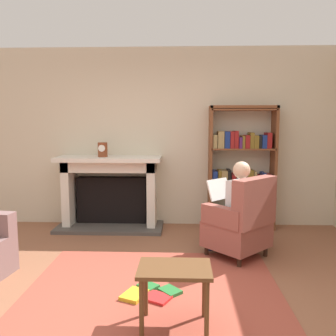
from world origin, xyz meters
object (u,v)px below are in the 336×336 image
side_table (175,277)px  armchair_reading (241,222)px  bookshelf (241,170)px  seated_reader (234,204)px  mantel_clock (103,150)px  fireplace (111,190)px

side_table → armchair_reading: bearing=63.3°
bookshelf → seated_reader: 1.19m
mantel_clock → seated_reader: 2.12m
mantel_clock → side_table: (1.11, -2.57, -0.78)m
fireplace → side_table: fireplace is taller
side_table → mantel_clock: bearing=113.3°
fireplace → armchair_reading: 2.14m
mantel_clock → side_table: 2.91m
mantel_clock → seated_reader: mantel_clock is taller
armchair_reading → seated_reader: 0.23m
mantel_clock → bookshelf: size_ratio=0.12×
fireplace → bookshelf: bookshelf is taller
bookshelf → side_table: 2.90m
bookshelf → side_table: size_ratio=3.26×
mantel_clock → armchair_reading: 2.28m
seated_reader → bookshelf: bearing=-147.2°
armchair_reading → seated_reader: size_ratio=0.85×
fireplace → armchair_reading: size_ratio=1.62×
mantel_clock → seated_reader: size_ratio=0.19×
mantel_clock → side_table: bearing=-66.7°
fireplace → mantel_clock: bearing=-130.1°
bookshelf → seated_reader: (-0.26, -1.14, -0.25)m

